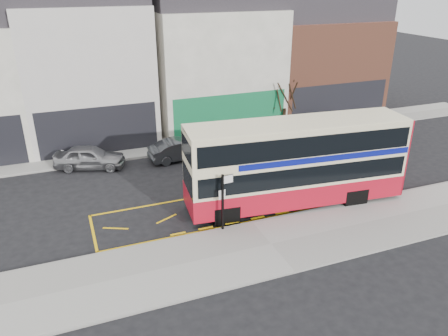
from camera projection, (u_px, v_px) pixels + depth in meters
name	position (u px, v px, depth m)	size (l,w,h in m)	color
ground	(249.00, 221.00, 20.66)	(120.00, 120.00, 0.00)	black
pavement	(271.00, 245.00, 18.66)	(40.00, 4.00, 0.15)	#A09F98
kerb	(252.00, 223.00, 20.31)	(40.00, 0.15, 0.15)	gray
far_pavement	(184.00, 143.00, 30.01)	(50.00, 3.00, 0.15)	#A09F98
road_markings	(236.00, 206.00, 22.02)	(14.00, 3.40, 0.01)	yellow
terrace_left	(86.00, 62.00, 29.48)	(8.00, 8.01, 11.80)	beige
terrace_green_shop	(211.00, 57.00, 32.55)	(9.00, 8.01, 11.30)	white
terrace_right	(315.00, 57.00, 35.72)	(9.00, 8.01, 10.30)	#98543D
double_decker_bus	(297.00, 162.00, 21.34)	(11.06, 3.56, 4.34)	beige
bus_stop_post	(224.00, 196.00, 19.11)	(0.68, 0.13, 2.70)	black
car_silver	(90.00, 157.00, 26.08)	(1.66, 4.11, 1.40)	#9A9A9E
car_grey	(181.00, 149.00, 27.35)	(1.41, 4.05, 1.33)	#36393C
car_white	(341.00, 125.00, 31.50)	(2.04, 5.03, 1.46)	silver
street_tree_right	(286.00, 88.00, 31.04)	(2.26, 2.26, 4.88)	#2F2015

